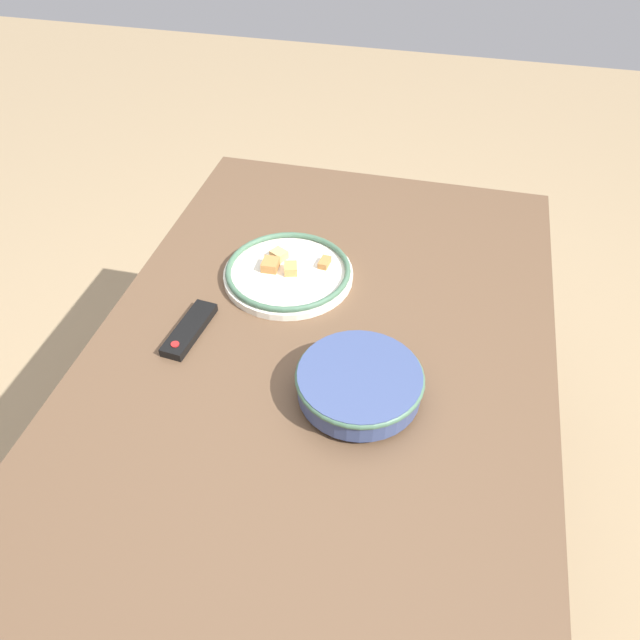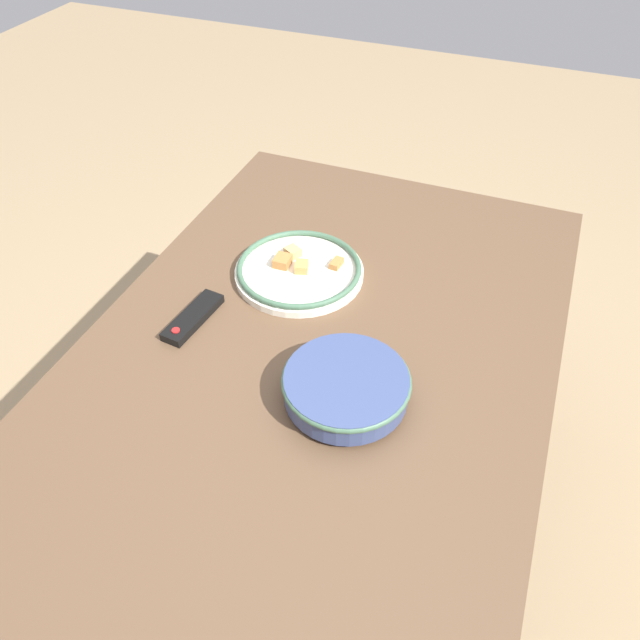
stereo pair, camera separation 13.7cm
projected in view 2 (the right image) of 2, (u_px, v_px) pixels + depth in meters
ground_plane at (318, 527)px, 1.88m from camera, size 8.00×8.00×0.00m
dining_table at (317, 372)px, 1.41m from camera, size 1.52×1.00×0.77m
noodle_bowl at (346, 386)px, 1.23m from camera, size 0.26×0.26×0.07m
food_plate at (299, 270)px, 1.53m from camera, size 0.32×0.32×0.04m
tv_remote at (193, 317)px, 1.42m from camera, size 0.18×0.07×0.02m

